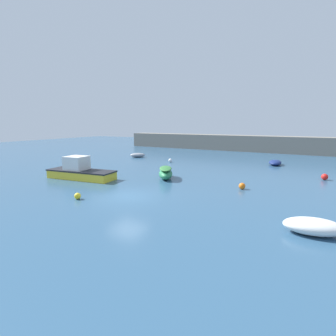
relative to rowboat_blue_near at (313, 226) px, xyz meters
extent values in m
cube|color=#2D5170|center=(-11.33, 0.82, -0.48)|extent=(120.00, 120.00, 0.20)
cube|color=slate|center=(-11.33, 34.71, 1.01)|extent=(46.91, 3.43, 2.77)
ellipsoid|color=white|center=(0.00, 0.00, 0.00)|extent=(2.81, 1.81, 0.76)
ellipsoid|color=gray|center=(-22.98, 18.06, -0.07)|extent=(2.40, 2.25, 0.63)
ellipsoid|color=#287A4C|center=(-11.95, 7.20, 0.07)|extent=(2.63, 3.33, 0.89)
ellipsoid|color=#337238|center=(-11.95, 7.20, 0.56)|extent=(2.37, 2.99, 0.24)
ellipsoid|color=navy|center=(-4.29, 20.35, -0.08)|extent=(1.54, 2.76, 0.61)
cube|color=yellow|center=(-18.60, 3.36, -0.03)|extent=(6.51, 2.75, 0.69)
cube|color=black|center=(-18.60, 3.36, 0.37)|extent=(6.64, 2.81, 0.12)
cube|color=silver|center=(-19.07, 3.30, 0.99)|extent=(2.01, 1.89, 1.35)
sphere|color=yellow|center=(-13.80, -1.39, -0.16)|extent=(0.43, 0.43, 0.43)
sphere|color=white|center=(-16.42, 16.15, -0.15)|extent=(0.46, 0.46, 0.46)
sphere|color=orange|center=(-4.88, 6.70, -0.13)|extent=(0.50, 0.50, 0.50)
sphere|color=red|center=(0.72, 13.61, -0.10)|extent=(0.56, 0.56, 0.56)
camera|label=1|loc=(-0.24, -13.13, 4.69)|focal=28.00mm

